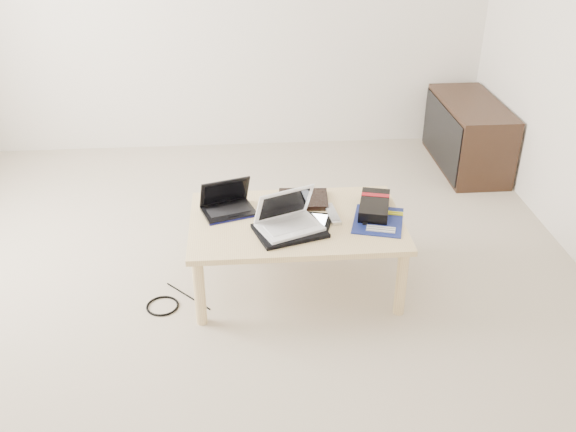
{
  "coord_description": "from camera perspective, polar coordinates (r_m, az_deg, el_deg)",
  "views": [
    {
      "loc": [
        0.1,
        -2.85,
        2.04
      ],
      "look_at": [
        0.33,
        0.02,
        0.42
      ],
      "focal_mm": 40.0,
      "sensor_mm": 36.0,
      "label": 1
    }
  ],
  "objects": [
    {
      "name": "cable_coil",
      "position": [
        3.3,
        -0.15,
        -0.37
      ],
      "size": [
        0.11,
        0.11,
        0.01
      ],
      "primitive_type": "torus",
      "rotation": [
        0.0,
        0.0,
        0.18
      ],
      "color": "black",
      "rests_on": "coffee_table"
    },
    {
      "name": "book",
      "position": [
        3.49,
        1.36,
        1.5
      ],
      "size": [
        0.28,
        0.24,
        0.03
      ],
      "color": "black",
      "rests_on": "coffee_table"
    },
    {
      "name": "media_cabinet",
      "position": [
        4.95,
        15.63,
        6.99
      ],
      "size": [
        0.41,
        0.9,
        0.5
      ],
      "color": "#321E14",
      "rests_on": "ground"
    },
    {
      "name": "remote",
      "position": [
        3.36,
        3.95,
        0.2
      ],
      "size": [
        0.07,
        0.22,
        0.02
      ],
      "color": "#B8B8BD",
      "rests_on": "coffee_table"
    },
    {
      "name": "netbook",
      "position": [
        3.39,
        -5.41,
        0.98
      ],
      "size": [
        0.31,
        0.26,
        0.18
      ],
      "color": "black",
      "rests_on": "coffee_table"
    },
    {
      "name": "floor_cable_trail",
      "position": [
        3.47,
        -8.87,
        -7.04
      ],
      "size": [
        0.24,
        0.25,
        0.01
      ],
      "primitive_type": "cylinder",
      "rotation": [
        1.57,
        0.0,
        0.76
      ],
      "color": "black",
      "rests_on": "ground"
    },
    {
      "name": "coffee_table",
      "position": [
        3.34,
        0.73,
        -1.06
      ],
      "size": [
        1.1,
        0.7,
        0.4
      ],
      "color": "#E6CD8A",
      "rests_on": "ground"
    },
    {
      "name": "floor_cable_coil",
      "position": [
        3.42,
        -11.09,
        -7.85
      ],
      "size": [
        0.21,
        0.21,
        0.01
      ],
      "primitive_type": "torus",
      "rotation": [
        0.0,
        0.0,
        0.33
      ],
      "color": "black",
      "rests_on": "ground"
    },
    {
      "name": "ground",
      "position": [
        3.51,
        -5.4,
        -6.43
      ],
      "size": [
        4.0,
        4.0,
        0.0
      ],
      "primitive_type": "plane",
      "color": "beige",
      "rests_on": "ground"
    },
    {
      "name": "motherboard",
      "position": [
        3.33,
        8.04,
        -0.41
      ],
      "size": [
        0.32,
        0.37,
        0.01
      ],
      "color": "#0D1359",
      "rests_on": "coffee_table"
    },
    {
      "name": "gpu_box",
      "position": [
        3.41,
        7.68,
        0.89
      ],
      "size": [
        0.22,
        0.33,
        0.07
      ],
      "color": "black",
      "rests_on": "coffee_table"
    },
    {
      "name": "tablet",
      "position": [
        3.29,
        1.6,
        -0.46
      ],
      "size": [
        0.3,
        0.26,
        0.01
      ],
      "color": "black",
      "rests_on": "coffee_table"
    },
    {
      "name": "white_laptop",
      "position": [
        3.2,
        -0.01,
        -0.26
      ],
      "size": [
        0.36,
        0.31,
        0.2
      ],
      "color": "white",
      "rests_on": "neoprene_sleeve"
    },
    {
      "name": "neoprene_sleeve",
      "position": [
        3.2,
        0.17,
        -1.32
      ],
      "size": [
        0.39,
        0.33,
        0.02
      ],
      "primitive_type": "cube",
      "rotation": [
        0.0,
        0.0,
        0.3
      ],
      "color": "black",
      "rests_on": "coffee_table"
    }
  ]
}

